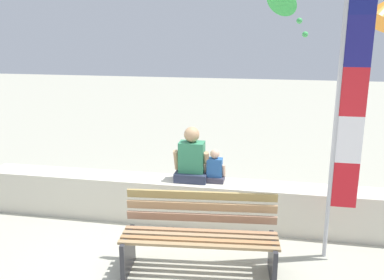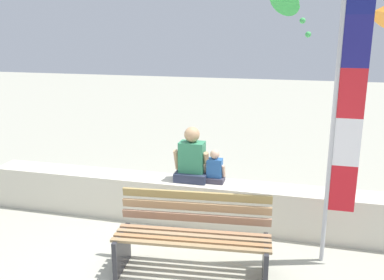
# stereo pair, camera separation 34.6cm
# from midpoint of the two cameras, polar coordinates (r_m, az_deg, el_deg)

# --- Properties ---
(ground_plane) EXTENTS (40.00, 40.00, 0.00)m
(ground_plane) POSITION_cam_midpoint_polar(r_m,az_deg,el_deg) (5.07, -3.77, -17.42)
(ground_plane) COLOR #AAA997
(seawall_ledge) EXTENTS (5.92, 0.47, 0.63)m
(seawall_ledge) POSITION_cam_midpoint_polar(r_m,az_deg,el_deg) (6.10, 0.25, -8.24)
(seawall_ledge) COLOR beige
(seawall_ledge) RESTS_ON ground
(park_bench) EXTENTS (1.81, 0.78, 0.88)m
(park_bench) POSITION_cam_midpoint_polar(r_m,az_deg,el_deg) (4.87, 2.20, -13.06)
(park_bench) COLOR #987B55
(park_bench) RESTS_ON ground
(person_adult) EXTENTS (0.51, 0.37, 0.78)m
(person_adult) POSITION_cam_midpoint_polar(r_m,az_deg,el_deg) (5.90, 1.67, -2.69)
(person_adult) COLOR #2C344D
(person_adult) RESTS_ON seawall_ledge
(person_child) EXTENTS (0.31, 0.23, 0.47)m
(person_child) POSITION_cam_midpoint_polar(r_m,az_deg,el_deg) (5.88, 4.79, -4.03)
(person_child) COLOR #393748
(person_child) RESTS_ON seawall_ledge
(flag_banner) EXTENTS (0.33, 0.05, 3.40)m
(flag_banner) POSITION_cam_midpoint_polar(r_m,az_deg,el_deg) (4.92, 21.97, 4.34)
(flag_banner) COLOR #B7B7BC
(flag_banner) RESTS_ON ground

